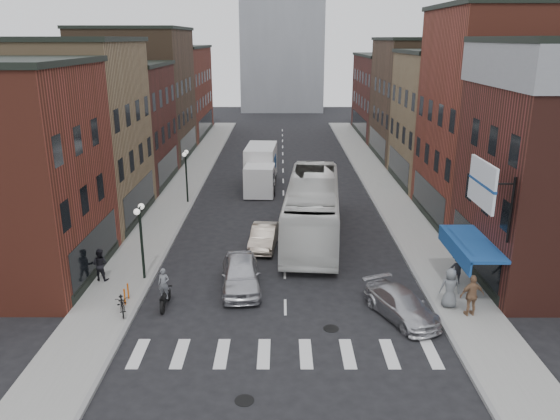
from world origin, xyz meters
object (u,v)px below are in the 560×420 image
at_px(bike_rack, 126,294).
at_px(ped_right_a, 458,269).
at_px(sedan_left_far, 264,237).
at_px(streetlamp_far, 186,167).
at_px(motorcycle_rider, 164,289).
at_px(box_truck, 261,169).
at_px(billboard_sign, 484,185).
at_px(parked_bicycle, 122,303).
at_px(ped_right_c, 450,288).
at_px(ped_left_solo, 100,264).
at_px(streetlamp_near, 141,228).
at_px(curb_car, 401,305).
at_px(sedan_left_near, 241,274).
at_px(transit_bus, 312,208).
at_px(ped_right_b, 472,295).

xyz_separation_m(bike_rack, ped_right_a, (16.43, 2.06, 0.41)).
bearing_deg(bike_rack, sedan_left_far, 49.63).
bearing_deg(streetlamp_far, motorcycle_rider, -84.28).
xyz_separation_m(box_truck, ped_right_a, (10.75, -19.23, -0.74)).
relative_size(streetlamp_far, bike_rack, 5.14).
xyz_separation_m(motorcycle_rider, ped_right_a, (14.53, 2.37, 0.03)).
relative_size(billboard_sign, box_truck, 0.46).
distance_m(streetlamp_far, parked_bicycle, 17.92).
height_order(box_truck, ped_right_c, box_truck).
xyz_separation_m(ped_left_solo, ped_right_a, (18.43, -0.40, -0.04)).
height_order(streetlamp_near, ped_left_solo, streetlamp_near).
relative_size(bike_rack, parked_bicycle, 0.45).
relative_size(streetlamp_near, curb_car, 0.93).
distance_m(motorcycle_rider, ped_right_a, 14.72).
bearing_deg(sedan_left_near, transit_bus, 57.41).
bearing_deg(curb_car, ped_right_b, -23.62).
xyz_separation_m(streetlamp_far, curb_car, (12.67, -18.00, -2.27)).
bearing_deg(sedan_left_far, sedan_left_near, -94.54).
relative_size(bike_rack, sedan_left_far, 0.19).
relative_size(sedan_left_far, parked_bicycle, 2.35).
relative_size(sedan_left_far, ped_left_solo, 2.44).
xyz_separation_m(sedan_left_near, parked_bicycle, (-5.25, -2.76, -0.20)).
height_order(billboard_sign, ped_left_solo, billboard_sign).
bearing_deg(sedan_left_near, parked_bicycle, -157.43).
distance_m(streetlamp_near, curb_car, 13.48).
relative_size(sedan_left_far, ped_right_b, 2.13).
xyz_separation_m(billboard_sign, ped_left_solo, (-18.19, 3.27, -5.13)).
xyz_separation_m(parked_bicycle, ped_right_b, (15.92, -0.24, 0.51)).
relative_size(bike_rack, curb_car, 0.18).
relative_size(transit_bus, ped_left_solo, 7.92).
relative_size(box_truck, ped_left_solo, 4.68).
xyz_separation_m(curb_car, ped_right_c, (2.40, 0.80, 0.47)).
distance_m(transit_bus, parked_bicycle, 14.13).
bearing_deg(sedan_left_far, motorcycle_rider, -114.49).
bearing_deg(parked_bicycle, streetlamp_near, 69.19).
bearing_deg(ped_left_solo, ped_right_c, -178.45).
distance_m(box_truck, motorcycle_rider, 21.94).
bearing_deg(bike_rack, box_truck, 75.06).
bearing_deg(ped_right_c, streetlamp_far, -43.96).
xyz_separation_m(bike_rack, parked_bicycle, (0.10, -1.07, 0.07)).
bearing_deg(motorcycle_rider, ped_right_b, -0.02).
bearing_deg(ped_right_b, streetlamp_near, -24.02).
distance_m(billboard_sign, sedan_left_near, 12.32).
relative_size(streetlamp_near, motorcycle_rider, 2.06).
bearing_deg(streetlamp_far, curb_car, -54.85).
xyz_separation_m(billboard_sign, bike_rack, (-16.19, 0.80, -5.58)).
relative_size(ped_left_solo, ped_right_b, 0.87).
height_order(box_truck, transit_bus, transit_bus).
height_order(curb_car, ped_right_b, ped_right_b).
height_order(streetlamp_near, curb_car, streetlamp_near).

